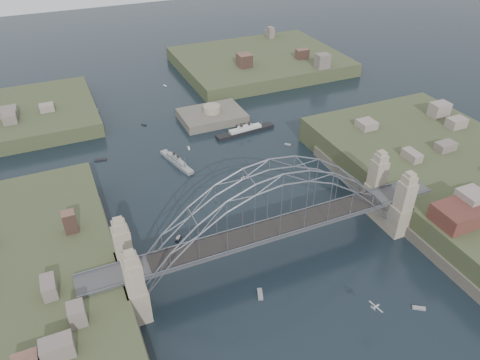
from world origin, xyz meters
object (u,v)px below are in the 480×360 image
Objects in this scene: naval_cruiser_near at (177,161)px; bridge at (274,215)px; ocean_liner at (245,131)px; naval_cruiser_far at (90,119)px; wharf_shed at (475,209)px; fort_island at (212,121)px.

bridge is at bearing -80.18° from naval_cruiser_near.
naval_cruiser_near is at bearing -161.11° from ocean_liner.
ocean_liner is (26.91, 9.21, 0.06)m from naval_cruiser_near.
wharf_shed is at bearing -54.49° from naval_cruiser_far.
ocean_liner is at bearing 71.59° from bridge.
fort_island is 15.29m from ocean_liner.
naval_cruiser_far is (-19.68, 39.56, 0.05)m from naval_cruiser_near.
fort_island is 30.52m from naval_cruiser_near.
wharf_shed is at bearing -70.25° from ocean_liner.
bridge reaches higher than wharf_shed.
bridge is at bearing -108.41° from ocean_liner.
wharf_shed is 1.26× the size of naval_cruiser_near.
fort_island is at bearing 110.85° from wharf_shed.
bridge reaches higher than fort_island.
bridge is 60.47m from ocean_liner.
naval_cruiser_far is (-39.84, 16.68, 1.13)m from fort_island.
fort_island is at bearing 116.28° from ocean_liner.
naval_cruiser_near is 0.75× the size of ocean_liner.
bridge is 4.20× the size of wharf_shed.
wharf_shed is 1.38× the size of naval_cruiser_far.
bridge is 5.80× the size of naval_cruiser_far.
naval_cruiser_far is at bearing 157.28° from fort_island.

